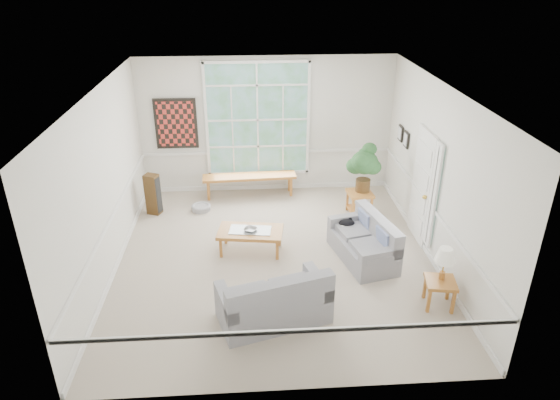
{
  "coord_description": "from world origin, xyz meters",
  "views": [
    {
      "loc": [
        -0.42,
        -7.49,
        4.79
      ],
      "look_at": [
        0.1,
        0.2,
        1.05
      ],
      "focal_mm": 32.0,
      "sensor_mm": 36.0,
      "label": 1
    }
  ],
  "objects_px": {
    "loveseat_right": "(363,239)",
    "end_table": "(359,203)",
    "loveseat_front": "(273,295)",
    "side_table": "(439,293)",
    "coffee_table": "(251,241)"
  },
  "relations": [
    {
      "from": "loveseat_front",
      "to": "coffee_table",
      "type": "distance_m",
      "value": 1.95
    },
    {
      "from": "loveseat_front",
      "to": "side_table",
      "type": "distance_m",
      "value": 2.53
    },
    {
      "from": "loveseat_front",
      "to": "end_table",
      "type": "bearing_deg",
      "value": 42.52
    },
    {
      "from": "loveseat_right",
      "to": "side_table",
      "type": "xyz_separation_m",
      "value": [
        0.87,
        -1.39,
        -0.17
      ]
    },
    {
      "from": "end_table",
      "to": "loveseat_right",
      "type": "bearing_deg",
      "value": -100.13
    },
    {
      "from": "loveseat_right",
      "to": "end_table",
      "type": "distance_m",
      "value": 1.74
    },
    {
      "from": "coffee_table",
      "to": "side_table",
      "type": "height_order",
      "value": "side_table"
    },
    {
      "from": "coffee_table",
      "to": "loveseat_front",
      "type": "bearing_deg",
      "value": -72.67
    },
    {
      "from": "loveseat_front",
      "to": "side_table",
      "type": "bearing_deg",
      "value": -13.19
    },
    {
      "from": "loveseat_front",
      "to": "coffee_table",
      "type": "height_order",
      "value": "loveseat_front"
    },
    {
      "from": "loveseat_right",
      "to": "loveseat_front",
      "type": "bearing_deg",
      "value": -150.78
    },
    {
      "from": "loveseat_front",
      "to": "coffee_table",
      "type": "xyz_separation_m",
      "value": [
        -0.31,
        1.91,
        -0.21
      ]
    },
    {
      "from": "loveseat_right",
      "to": "loveseat_front",
      "type": "xyz_separation_m",
      "value": [
        -1.65,
        -1.53,
        0.03
      ]
    },
    {
      "from": "side_table",
      "to": "loveseat_right",
      "type": "bearing_deg",
      "value": 122.0
    },
    {
      "from": "loveseat_right",
      "to": "end_table",
      "type": "height_order",
      "value": "loveseat_right"
    }
  ]
}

